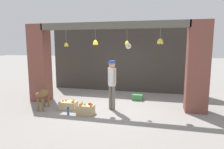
# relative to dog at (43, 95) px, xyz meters

# --- Properties ---
(ground_plane) EXTENTS (60.00, 60.00, 0.00)m
(ground_plane) POSITION_rel_dog_xyz_m (2.24, 0.72, -0.53)
(ground_plane) COLOR gray
(shop_back_wall) EXTENTS (7.20, 0.12, 3.05)m
(shop_back_wall) POSITION_rel_dog_xyz_m (2.24, 3.44, 0.99)
(shop_back_wall) COLOR #38332D
(shop_back_wall) RESTS_ON ground_plane
(shop_pillar_left) EXTENTS (0.70, 0.60, 3.05)m
(shop_pillar_left) POSITION_rel_dog_xyz_m (-0.71, 1.02, 0.99)
(shop_pillar_left) COLOR brown
(shop_pillar_left) RESTS_ON ground_plane
(shop_pillar_right) EXTENTS (0.70, 0.60, 3.05)m
(shop_pillar_right) POSITION_rel_dog_xyz_m (5.19, 1.02, 0.99)
(shop_pillar_right) COLOR brown
(shop_pillar_right) RESTS_ON ground_plane
(storefront_awning) EXTENTS (5.30, 0.28, 0.87)m
(storefront_awning) POSITION_rel_dog_xyz_m (2.26, 0.84, 2.36)
(storefront_awning) COLOR #5B564C
(dog) EXTENTS (0.40, 1.00, 0.76)m
(dog) POSITION_rel_dog_xyz_m (0.00, 0.00, 0.00)
(dog) COLOR brown
(dog) RESTS_ON ground_plane
(shopkeeper) EXTENTS (0.32, 0.31, 1.72)m
(shopkeeper) POSITION_rel_dog_xyz_m (2.38, 0.53, 0.49)
(shopkeeper) COLOR #6B665B
(shopkeeper) RESTS_ON ground_plane
(fruit_crate_oranges) EXTENTS (0.60, 0.37, 0.35)m
(fruit_crate_oranges) POSITION_rel_dog_xyz_m (0.87, 0.20, -0.38)
(fruit_crate_oranges) COLOR tan
(fruit_crate_oranges) RESTS_ON ground_plane
(fruit_crate_apples) EXTENTS (0.51, 0.42, 0.36)m
(fruit_crate_apples) POSITION_rel_dog_xyz_m (1.66, -0.14, -0.37)
(fruit_crate_apples) COLOR tan
(fruit_crate_apples) RESTS_ON ground_plane
(produce_box_green) EXTENTS (0.42, 0.40, 0.24)m
(produce_box_green) POSITION_rel_dog_xyz_m (3.12, 2.00, -0.41)
(produce_box_green) COLOR #387A42
(produce_box_green) RESTS_ON ground_plane
(water_bottle) EXTENTS (0.07, 0.07, 0.27)m
(water_bottle) POSITION_rel_dog_xyz_m (1.13, -0.36, -0.40)
(water_bottle) COLOR #2D60AD
(water_bottle) RESTS_ON ground_plane
(wall_clock) EXTENTS (0.29, 0.03, 0.29)m
(wall_clock) POSITION_rel_dog_xyz_m (2.49, 3.37, 1.67)
(wall_clock) COLOR black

